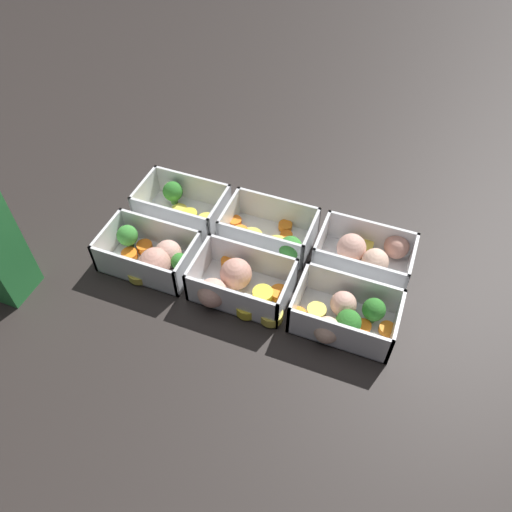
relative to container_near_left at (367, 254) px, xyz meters
name	(u,v)px	position (x,y,z in m)	size (l,w,h in m)	color
ground_plane	(256,264)	(0.17, 0.07, -0.02)	(4.00, 4.00, 0.00)	#282321
container_near_left	(367,254)	(0.00, 0.00, 0.00)	(0.15, 0.12, 0.06)	white
container_near_center	(271,235)	(0.16, 0.01, 0.00)	(0.16, 0.10, 0.06)	white
container_near_right	(180,207)	(0.34, 0.01, 0.00)	(0.15, 0.11, 0.06)	white
container_far_left	(345,316)	(0.00, 0.13, 0.00)	(0.16, 0.11, 0.06)	white
container_far_center	(237,285)	(0.17, 0.14, 0.00)	(0.16, 0.12, 0.06)	white
container_far_right	(153,256)	(0.33, 0.13, 0.00)	(0.16, 0.11, 0.06)	white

